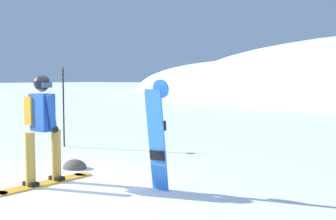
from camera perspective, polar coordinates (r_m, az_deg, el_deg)
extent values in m
plane|color=white|center=(6.48, -15.53, -10.69)|extent=(300.00, 300.00, 0.00)
ellipsoid|color=white|center=(58.11, 9.91, 2.56)|extent=(29.59, 26.63, 8.34)
cube|color=orange|center=(6.97, -16.46, -9.55)|extent=(0.37, 1.57, 0.02)
cylinder|color=orange|center=(7.43, -11.48, -8.60)|extent=(0.28, 0.28, 0.02)
cube|color=black|center=(7.10, -14.87, -8.92)|extent=(0.26, 0.15, 0.06)
cube|color=black|center=(6.83, -18.14, -9.51)|extent=(0.26, 0.15, 0.06)
cylinder|color=#BC8E33|center=(7.02, -14.93, -5.90)|extent=(0.15, 0.15, 0.82)
cylinder|color=#BC8E33|center=(6.75, -18.22, -6.37)|extent=(0.15, 0.15, 0.82)
cube|color=#1E4C9E|center=(6.79, -16.66, -0.31)|extent=(0.37, 0.24, 0.58)
cylinder|color=#1E4C9E|center=(6.98, -17.74, -0.22)|extent=(0.11, 0.18, 0.57)
cylinder|color=#1E4C9E|center=(6.61, -15.52, -0.41)|extent=(0.11, 0.18, 0.57)
sphere|color=black|center=(7.04, -17.52, -2.22)|extent=(0.11, 0.11, 0.11)
sphere|color=black|center=(6.64, -15.10, -2.55)|extent=(0.11, 0.11, 0.11)
cube|color=orange|center=(6.96, -17.61, -0.06)|extent=(0.20, 0.29, 0.44)
cube|color=orange|center=(7.04, -18.05, -0.67)|extent=(0.07, 0.20, 0.20)
sphere|color=#9E7051|center=(6.77, -16.74, 3.27)|extent=(0.21, 0.21, 0.21)
sphere|color=black|center=(6.77, -16.74, 3.53)|extent=(0.25, 0.25, 0.25)
cube|color=navy|center=(6.67, -16.10, 3.27)|extent=(0.04, 0.17, 0.08)
cube|color=blue|center=(6.15, -1.55, -4.17)|extent=(0.28, 0.22, 1.51)
cylinder|color=blue|center=(6.16, -1.01, 2.89)|extent=(0.28, 0.06, 0.28)
cube|color=black|center=(6.14, -1.39, -2.11)|extent=(0.25, 0.09, 0.15)
cube|color=black|center=(6.21, -1.38, -6.15)|extent=(0.25, 0.09, 0.15)
cylinder|color=black|center=(10.50, -13.99, 0.21)|extent=(0.04, 0.04, 1.87)
cylinder|color=orange|center=(10.47, -14.06, 4.34)|extent=(0.20, 0.20, 0.02)
cone|color=black|center=(10.48, -14.08, 5.54)|extent=(0.04, 0.04, 0.08)
ellipsoid|color=#4C4742|center=(8.02, -12.55, -7.74)|extent=(0.48, 0.41, 0.34)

